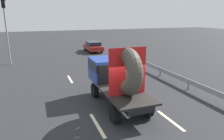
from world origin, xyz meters
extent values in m
plane|color=#28282B|center=(0.00, 0.00, 0.00)|extent=(120.00, 120.00, 0.00)
cylinder|color=black|center=(-1.05, 2.31, 0.43)|extent=(0.28, 0.86, 0.86)
cylinder|color=black|center=(0.65, 2.31, 0.43)|extent=(0.28, 0.86, 0.86)
cylinder|color=black|center=(-1.05, -1.01, 0.43)|extent=(0.28, 0.86, 0.86)
cylinder|color=black|center=(0.65, -1.01, 0.43)|extent=(0.28, 0.86, 0.86)
cube|color=black|center=(-0.20, 0.62, 0.86)|extent=(1.30, 5.30, 0.25)
cube|color=navy|center=(-0.20, 2.31, 1.66)|extent=(2.00, 1.92, 1.35)
cube|color=black|center=(-0.20, 2.26, 1.95)|extent=(2.02, 1.82, 0.44)
cube|color=black|center=(-0.20, -0.34, 1.03)|extent=(2.00, 3.38, 0.10)
cube|color=black|center=(-0.20, 1.30, 1.63)|extent=(1.80, 0.08, 1.10)
torus|color=#474238|center=(-0.20, -0.49, 2.23)|extent=(0.78, 2.30, 2.30)
cube|color=red|center=(-0.20, -0.49, 2.23)|extent=(1.90, 0.03, 2.30)
cylinder|color=black|center=(2.39, 19.40, 0.32)|extent=(0.22, 0.64, 0.64)
cylinder|color=black|center=(3.94, 19.40, 0.32)|extent=(0.22, 0.64, 0.64)
cylinder|color=black|center=(2.39, 16.72, 0.32)|extent=(0.22, 0.64, 0.64)
cylinder|color=black|center=(3.94, 16.72, 0.32)|extent=(0.22, 0.64, 0.64)
cube|color=maroon|center=(3.16, 18.06, 0.59)|extent=(1.80, 4.19, 0.55)
cube|color=black|center=(3.16, 17.96, 1.12)|extent=(1.62, 2.35, 0.50)
cylinder|color=gray|center=(-6.67, 13.68, 2.73)|extent=(0.16, 0.16, 5.46)
cube|color=black|center=(-6.67, 13.68, 5.91)|extent=(0.30, 0.36, 0.90)
sphere|color=red|center=(-6.50, 13.68, 6.19)|extent=(0.20, 0.20, 0.20)
cube|color=gray|center=(5.16, 3.08, 0.55)|extent=(0.06, 13.44, 0.32)
cylinder|color=slate|center=(5.16, 1.40, 0.28)|extent=(0.10, 0.10, 0.55)
cylinder|color=slate|center=(5.16, 4.76, 0.28)|extent=(0.10, 0.10, 0.55)
cylinder|color=slate|center=(5.16, 8.12, 0.28)|extent=(0.10, 0.10, 0.55)
cube|color=beige|center=(-1.88, -0.97, 0.00)|extent=(0.16, 2.26, 0.01)
cube|color=beige|center=(-1.88, 6.45, 0.00)|extent=(0.16, 2.05, 0.01)
cube|color=beige|center=(1.48, -1.75, 0.00)|extent=(0.16, 2.09, 0.01)
cube|color=beige|center=(1.48, 6.24, 0.00)|extent=(0.16, 2.17, 0.01)
camera|label=1|loc=(-4.20, -9.12, 4.82)|focal=33.33mm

